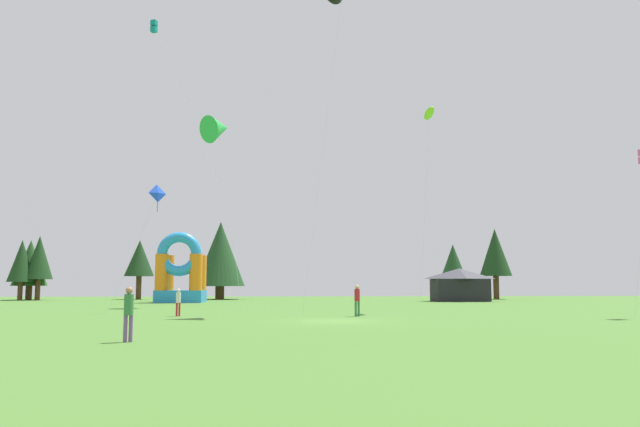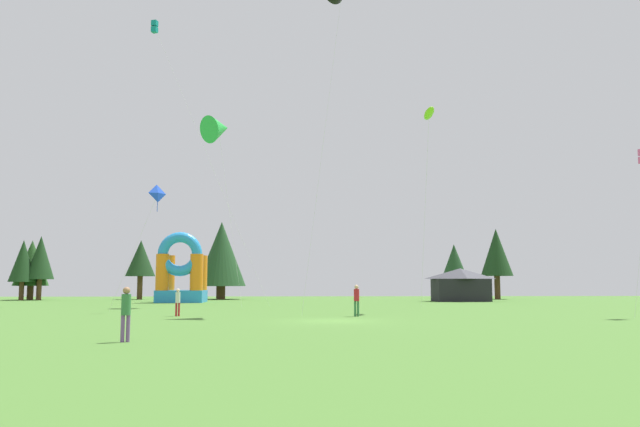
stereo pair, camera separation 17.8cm
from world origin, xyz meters
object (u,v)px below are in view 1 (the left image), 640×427
Objects in this scene: person_near_camera at (357,298)px; inflatable_orange_dome at (181,276)px; person_far_side at (129,309)px; festival_tent at (460,285)px; kite_green_delta at (218,129)px; person_midfield at (178,300)px; kite_lime_parafoil at (429,114)px; kite_blue_diamond at (158,195)px; kite_teal_box at (155,28)px.

person_near_camera is 0.26× the size of inflatable_orange_dome.
person_far_side is 43.13m from inflatable_orange_dome.
festival_tent is (23.74, 44.69, 0.66)m from person_far_side.
kite_green_delta reaches higher than person_midfield.
kite_green_delta is at bearing -109.59° from person_far_side.
kite_lime_parafoil is at bearing -34.51° from kite_green_delta.
kite_blue_diamond is 4.59× the size of person_near_camera.
kite_green_delta reaches higher than inflatable_orange_dome.
kite_lime_parafoil is 7.82× the size of person_far_side.
kite_lime_parafoil is at bearing -35.05° from kite_teal_box.
inflatable_orange_dome is 1.26× the size of festival_tent.
festival_tent reaches higher than person_midfield.
kite_teal_box is 32.57m from person_midfield.
person_near_camera is (10.42, -0.80, 0.13)m from person_midfield.
person_near_camera is 0.33× the size of festival_tent.
person_near_camera is at bearing -61.97° from inflatable_orange_dome.
person_midfield is 0.23× the size of inflatable_orange_dome.
kite_blue_diamond reaches higher than person_far_side.
person_midfield is 37.73m from festival_tent.
kite_lime_parafoil is at bearing -146.50° from person_far_side.
kite_green_delta reaches higher than kite_blue_diamond.
person_near_camera is at bearing -51.85° from kite_teal_box.
kite_green_delta is 2.97× the size of festival_tent.
kite_blue_diamond is 0.59× the size of kite_lime_parafoil.
kite_teal_box is 1.62× the size of kite_green_delta.
person_far_side is at bearing -89.09° from kite_green_delta.
kite_lime_parafoil reaches higher than kite_blue_diamond.
kite_blue_diamond is 0.51× the size of kite_green_delta.
kite_green_delta reaches higher than person_near_camera.
kite_blue_diamond is at bearing 107.72° from person_midfield.
kite_green_delta is 8.98× the size of person_near_camera.
festival_tent is (27.14, 23.26, -6.15)m from kite_blue_diamond.
kite_green_delta is 34.54m from person_far_side.
kite_teal_box is at bearing -54.48° from person_near_camera.
kite_blue_diamond is 23.64m from kite_teal_box.
person_far_side is at bearing -117.98° from festival_tent.
person_far_side is (3.40, -21.43, -6.81)m from kite_blue_diamond.
inflatable_orange_dome is at bearing 112.60° from kite_green_delta.
festival_tent reaches higher than person_near_camera.
kite_green_delta is at bearing 74.09° from kite_blue_diamond.
inflatable_orange_dome reaches higher than festival_tent.
inflatable_orange_dome reaches higher than person_near_camera.
kite_teal_box is (-3.71, 15.02, 17.87)m from kite_blue_diamond.
kite_teal_box is 3.81× the size of inflatable_orange_dome.
kite_green_delta is at bearing -61.13° from person_near_camera.
festival_tent is (14.34, 29.25, 0.65)m from person_near_camera.
person_midfield is at bearing -131.03° from festival_tent.
festival_tent is (30.85, 8.24, -24.02)m from kite_teal_box.
person_far_side is 18.07m from person_near_camera.
person_far_side is at bearing -80.97° from kite_blue_diamond.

